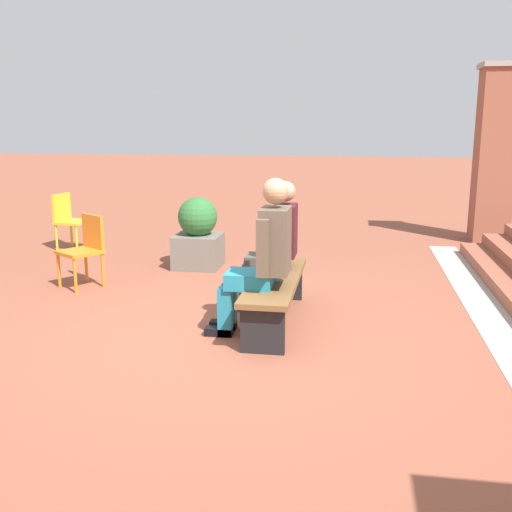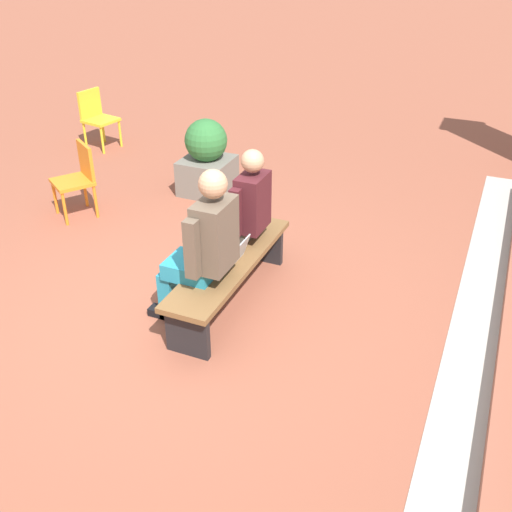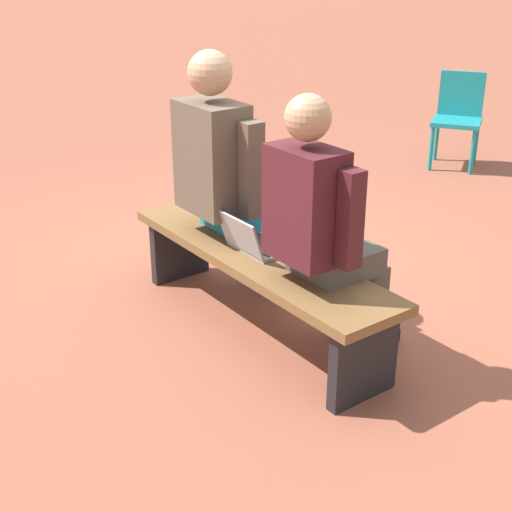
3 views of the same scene
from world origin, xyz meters
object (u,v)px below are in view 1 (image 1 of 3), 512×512
(person_adult, at_px, (262,254))
(planter, at_px, (198,235))
(bench, at_px, (275,287))
(plastic_chair_far_right, at_px, (68,218))
(plastic_chair_far_left, at_px, (85,246))
(laptop, at_px, (276,273))
(person_student, at_px, (274,242))

(person_adult, distance_m, planter, 2.76)
(bench, bearing_deg, planter, -147.94)
(plastic_chair_far_right, bearing_deg, plastic_chair_far_left, 31.16)
(person_adult, relative_size, laptop, 4.46)
(person_student, relative_size, person_adult, 0.93)
(person_adult, distance_m, plastic_chair_far_left, 2.66)
(bench, distance_m, person_adult, 0.53)
(person_student, distance_m, planter, 2.11)
(laptop, relative_size, plastic_chair_far_right, 0.38)
(person_adult, bearing_deg, plastic_chair_far_left, -119.61)
(bench, relative_size, plastic_chair_far_right, 2.14)
(planter, bearing_deg, plastic_chair_far_right, -110.30)
(person_student, distance_m, person_adult, 0.76)
(bench, height_order, planter, planter)
(laptop, xyz_separation_m, plastic_chair_far_right, (-2.94, -3.57, -0.02))
(person_student, xyz_separation_m, planter, (-1.68, -1.25, -0.28))
(bench, distance_m, planter, 2.48)
(plastic_chair_far_right, bearing_deg, bench, 50.57)
(bench, distance_m, laptop, 0.15)
(person_student, bearing_deg, laptop, 10.44)
(plastic_chair_far_right, bearing_deg, planter, 69.70)
(person_student, xyz_separation_m, laptop, (0.43, 0.08, -0.21))
(person_adult, relative_size, plastic_chair_far_right, 1.70)
(bench, bearing_deg, person_student, -170.86)
(bench, xyz_separation_m, person_adult, (0.34, -0.07, 0.40))
(bench, relative_size, person_adult, 1.26)
(laptop, distance_m, plastic_chair_far_left, 2.58)
(person_student, distance_m, plastic_chair_far_left, 2.38)
(laptop, bearing_deg, plastic_chair_far_left, -112.26)
(person_student, relative_size, laptop, 4.15)
(plastic_chair_far_left, bearing_deg, plastic_chair_far_right, -148.84)
(person_student, relative_size, plastic_chair_far_left, 1.58)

